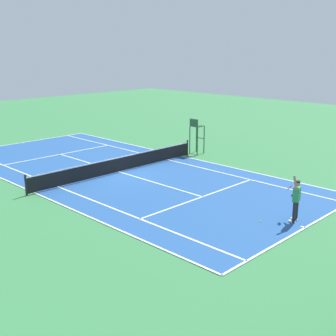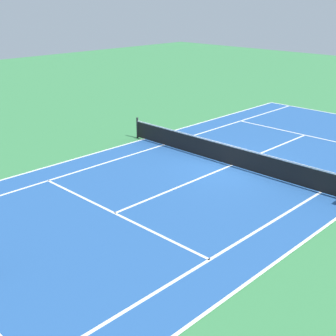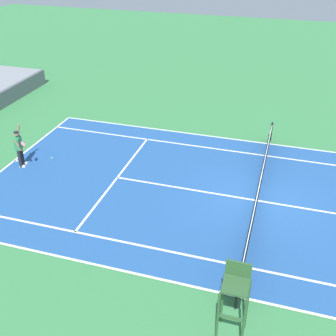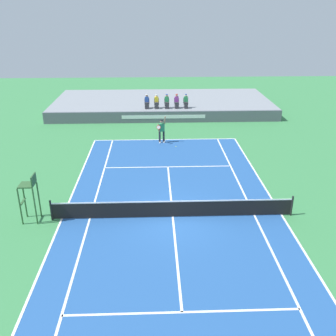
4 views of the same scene
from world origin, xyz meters
name	(u,v)px [view 1 (image 1 of 4)]	position (x,y,z in m)	size (l,w,h in m)	color
ground_plane	(120,172)	(0.00, 0.00, 0.00)	(80.00, 80.00, 0.00)	#387F47
court	(120,172)	(0.00, 0.00, 0.01)	(11.08, 23.88, 0.03)	#235193
net	(119,164)	(0.00, 0.00, 0.52)	(11.98, 0.10, 1.07)	black
tennis_player	(296,199)	(-0.30, 11.22, 0.99)	(0.74, 0.76, 2.08)	#232328
tennis_ball	(261,221)	(0.74, 10.24, 0.03)	(0.07, 0.07, 0.07)	#D1E533
umpire_chair	(196,131)	(-6.84, 0.00, 1.56)	(0.77, 0.77, 2.44)	#2D562D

